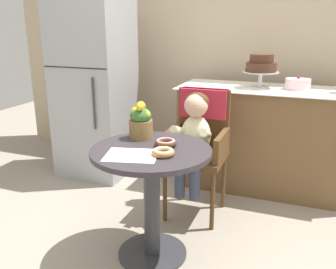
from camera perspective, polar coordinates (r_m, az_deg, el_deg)
ground_plane at (r=2.48m, az=-2.42°, el=-18.12°), size 8.00×8.00×0.00m
back_wall at (r=3.80m, az=8.71°, el=15.67°), size 4.80×0.10×2.70m
cafe_table at (r=2.23m, az=-2.59°, el=-7.38°), size 0.72×0.72×0.72m
wicker_chair at (r=2.77m, az=5.05°, el=0.45°), size 0.42×0.45×0.95m
seated_child at (r=2.62m, az=4.14°, el=0.33°), size 0.27×0.32×0.73m
paper_napkin at (r=2.05m, az=-5.73°, el=-3.26°), size 0.34×0.29×0.00m
donut_front at (r=2.03m, az=-0.75°, el=-2.74°), size 0.13×0.13×0.04m
donut_mid at (r=2.19m, az=-0.35°, el=-1.26°), size 0.13×0.13×0.04m
flower_vase at (r=2.32m, az=-4.28°, el=2.06°), size 0.15×0.15×0.24m
display_counter at (r=3.32m, az=15.28°, el=-0.65°), size 1.56×0.62×0.90m
tiered_cake_stand at (r=3.20m, az=14.36°, el=10.38°), size 0.30×0.30×0.28m
round_layer_cake at (r=3.23m, az=19.62°, el=7.44°), size 0.20×0.20×0.11m
refrigerator at (r=3.54m, az=-11.38°, el=7.31°), size 0.64×0.63×1.70m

